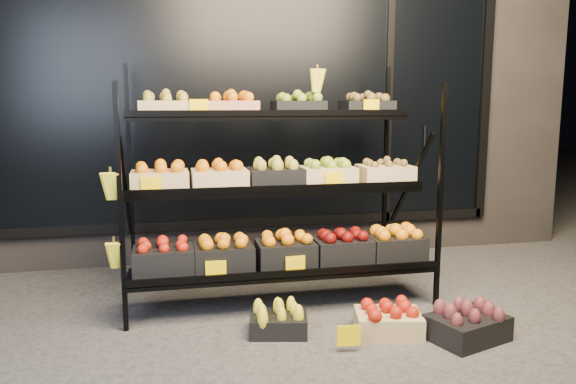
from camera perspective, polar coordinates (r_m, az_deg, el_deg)
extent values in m
plane|color=#514F4C|center=(3.57, 0.85, -13.63)|extent=(24.00, 24.00, 0.00)
cube|color=#2D2826|center=(5.86, -4.97, 12.71)|extent=(6.00, 2.00, 3.50)
cube|color=black|center=(4.85, -3.39, 11.12)|extent=(4.20, 0.04, 2.40)
cube|color=black|center=(4.93, -3.22, -3.06)|extent=(4.30, 0.06, 0.08)
cube|color=black|center=(5.58, 19.43, 10.36)|extent=(0.08, 0.06, 2.50)
cube|color=black|center=(5.15, 10.21, 10.87)|extent=(0.06, 0.06, 2.50)
cylinder|color=black|center=(5.27, 13.72, 5.28)|extent=(0.02, 0.02, 0.25)
cube|color=black|center=(3.46, -16.63, -1.77)|extent=(0.03, 0.03, 1.50)
cube|color=black|center=(3.87, 15.21, -0.57)|extent=(0.03, 0.03, 1.50)
cube|color=black|center=(4.40, -15.74, 1.60)|extent=(0.03, 0.03, 1.66)
cube|color=black|center=(4.73, 9.88, 2.32)|extent=(0.03, 0.03, 1.66)
cube|color=black|center=(3.80, -0.34, -7.94)|extent=(2.05, 0.42, 0.03)
cube|color=black|center=(3.60, 0.32, -8.32)|extent=(2.05, 0.02, 0.05)
cube|color=black|center=(3.97, -1.23, 0.22)|extent=(2.05, 0.40, 0.03)
cube|color=black|center=(3.78, -0.69, 0.31)|extent=(2.05, 0.02, 0.05)
cube|color=black|center=(4.22, -2.03, 7.56)|extent=(2.05, 0.40, 0.03)
cube|color=black|center=(4.04, -1.56, 7.99)|extent=(2.05, 0.02, 0.05)
cube|color=#D8B87D|center=(4.16, -12.29, 8.30)|extent=(0.38, 0.28, 0.11)
ellipsoid|color=gold|center=(4.16, -12.33, 9.47)|extent=(0.32, 0.24, 0.07)
cube|color=tan|center=(4.18, -5.76, 8.46)|extent=(0.38, 0.28, 0.11)
ellipsoid|color=orange|center=(4.18, -5.78, 9.63)|extent=(0.32, 0.24, 0.07)
cube|color=black|center=(4.27, 1.05, 8.52)|extent=(0.38, 0.28, 0.11)
ellipsoid|color=olive|center=(4.27, 1.05, 9.66)|extent=(0.32, 0.24, 0.07)
cube|color=black|center=(4.42, 7.99, 8.45)|extent=(0.38, 0.28, 0.11)
ellipsoid|color=brown|center=(4.42, 8.01, 9.55)|extent=(0.32, 0.24, 0.07)
cube|color=#D8B87D|center=(3.89, -12.87, 1.07)|extent=(0.38, 0.28, 0.14)
ellipsoid|color=orange|center=(3.88, -12.92, 2.53)|extent=(0.32, 0.24, 0.07)
cube|color=#D8B87D|center=(3.91, -6.95, 1.26)|extent=(0.38, 0.28, 0.14)
ellipsoid|color=orange|center=(3.90, -6.98, 2.72)|extent=(0.32, 0.24, 0.07)
cube|color=black|center=(3.96, -1.26, 1.43)|extent=(0.38, 0.28, 0.14)
ellipsoid|color=gold|center=(3.95, -1.26, 2.87)|extent=(0.32, 0.24, 0.07)
cube|color=#D8B87D|center=(4.05, 4.04, 1.58)|extent=(0.38, 0.28, 0.14)
ellipsoid|color=olive|center=(4.04, 4.05, 2.99)|extent=(0.32, 0.24, 0.07)
cube|color=#D8B87D|center=(4.19, 9.83, 1.73)|extent=(0.38, 0.28, 0.14)
ellipsoid|color=brown|center=(4.18, 9.87, 3.09)|extent=(0.32, 0.24, 0.07)
cube|color=black|center=(3.70, -12.52, -6.95)|extent=(0.38, 0.28, 0.18)
ellipsoid|color=red|center=(3.67, -12.59, -5.15)|extent=(0.32, 0.24, 0.07)
cube|color=black|center=(3.71, -6.55, -6.73)|extent=(0.38, 0.28, 0.18)
ellipsoid|color=orange|center=(3.68, -6.59, -4.93)|extent=(0.32, 0.24, 0.07)
cube|color=black|center=(3.77, -0.25, -6.41)|extent=(0.38, 0.28, 0.18)
ellipsoid|color=orange|center=(3.74, -0.25, -4.64)|extent=(0.32, 0.24, 0.07)
cube|color=black|center=(3.87, 5.50, -6.05)|extent=(0.38, 0.28, 0.18)
ellipsoid|color=#650A07|center=(3.84, 5.53, -4.32)|extent=(0.32, 0.24, 0.07)
cube|color=black|center=(4.00, 10.84, -5.66)|extent=(0.38, 0.28, 0.18)
ellipsoid|color=orange|center=(3.97, 10.89, -3.99)|extent=(0.32, 0.24, 0.07)
ellipsoid|color=#FEF230|center=(3.45, -17.61, 2.04)|extent=(0.14, 0.08, 0.22)
ellipsoid|color=#FEF230|center=(3.52, -17.28, -4.76)|extent=(0.14, 0.08, 0.22)
ellipsoid|color=#FEF230|center=(4.21, 2.99, 12.48)|extent=(0.14, 0.08, 0.22)
cube|color=#FACF00|center=(3.75, -13.73, 0.58)|extent=(0.13, 0.01, 0.12)
cube|color=#FACF00|center=(3.91, 4.72, 1.16)|extent=(0.13, 0.01, 0.12)
cube|color=#FACF00|center=(4.28, 8.46, 8.49)|extent=(0.13, 0.01, 0.12)
cube|color=#FACF00|center=(4.01, -9.03, 8.44)|extent=(0.13, 0.01, 0.12)
cube|color=#FACF00|center=(3.57, -7.34, -7.88)|extent=(0.13, 0.01, 0.12)
cube|color=#FACF00|center=(3.65, 0.75, -7.45)|extent=(0.13, 0.01, 0.12)
cube|color=#FACF00|center=(3.24, 6.19, -14.95)|extent=(0.13, 0.01, 0.12)
cube|color=black|center=(3.47, -0.96, -13.28)|extent=(0.38, 0.31, 0.12)
ellipsoid|color=#FEF230|center=(3.44, -0.96, -11.92)|extent=(0.32, 0.26, 0.07)
cube|color=#D8B87D|center=(3.51, 10.15, -12.98)|extent=(0.44, 0.36, 0.13)
ellipsoid|color=red|center=(3.48, 10.20, -11.52)|extent=(0.37, 0.30, 0.07)
cube|color=black|center=(3.54, 17.74, -12.99)|extent=(0.51, 0.44, 0.15)
ellipsoid|color=brown|center=(3.50, 17.82, -11.43)|extent=(0.43, 0.37, 0.07)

